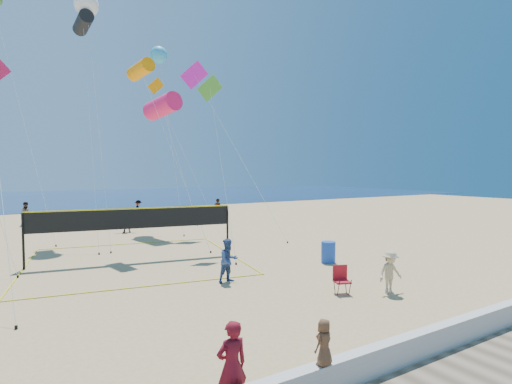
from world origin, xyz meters
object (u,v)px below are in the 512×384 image
camp_chair (341,278)px  trash_barrel (328,252)px  woman (232,366)px  volleyball_net (134,224)px

camp_chair → trash_barrel: (2.77, 3.78, -0.05)m
woman → volleyball_net: (1.62, 12.91, 0.92)m
camp_chair → volleyball_net: (-4.83, 8.83, 1.19)m
trash_barrel → woman: bearing=-139.5°
trash_barrel → camp_chair: bearing=-126.2°
trash_barrel → volleyball_net: 9.21m
woman → trash_barrel: woman is taller
woman → trash_barrel: 12.12m
woman → camp_chair: (6.45, 4.08, -0.27)m
trash_barrel → volleyball_net: bearing=146.4°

